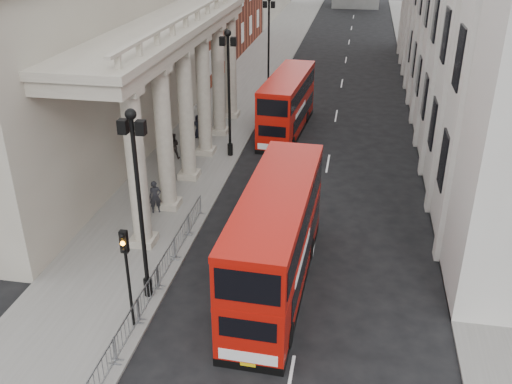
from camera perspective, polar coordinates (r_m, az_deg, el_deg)
ground at (r=22.36m, az=-12.77°, el=-16.37°), size 260.00×260.00×0.00m
sidewalk_west at (r=48.43m, az=-2.76°, el=8.30°), size 6.00×140.00×0.12m
sidewalk_east at (r=47.65m, az=17.12°, el=6.85°), size 3.00×140.00×0.12m
kerb at (r=47.88m, az=0.72°, el=8.13°), size 0.20×140.00×0.14m
portico_building at (r=38.55m, az=-18.27°, el=11.55°), size 9.00×28.00×12.00m
lamp_post_south at (r=22.86m, az=-11.65°, el=-0.28°), size 1.05×0.44×8.32m
lamp_post_mid at (r=37.19m, az=-2.73°, el=10.57°), size 1.05×0.44×8.32m
lamp_post_north at (r=52.49m, az=1.28°, el=15.19°), size 1.05×0.44×8.32m
traffic_light at (r=22.09m, az=-12.85°, el=-6.80°), size 0.28×0.33×4.30m
crowd_barriers at (r=23.60m, az=-11.69°, el=-11.51°), size 0.50×18.75×1.10m
bus_near at (r=24.31m, az=2.02°, el=-4.58°), size 2.97×10.98×4.70m
bus_far at (r=42.71m, az=3.14°, el=8.90°), size 3.11×10.10×4.30m
pedestrian_a at (r=31.36m, az=-10.04°, el=-0.49°), size 0.79×0.69×1.82m
pedestrian_b at (r=38.24m, az=-8.29°, el=4.58°), size 0.99×0.86×1.76m
pedestrian_c at (r=41.77m, az=-5.79°, el=6.56°), size 0.84×0.56×1.69m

